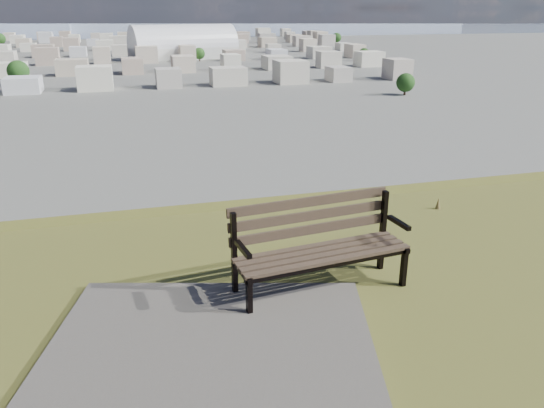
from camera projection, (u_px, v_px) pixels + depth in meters
name	position (u px, v px, depth m)	size (l,w,h in m)	color
park_bench	(318.00, 241.00, 5.64)	(1.93, 0.81, 0.98)	#48382A
grass_tufts	(408.00, 385.00, 4.15)	(12.49, 7.38, 0.28)	brown
arena	(183.00, 48.00, 307.73)	(63.27, 36.79, 25.07)	silver
city_blocks	(123.00, 45.00, 368.56)	(395.00, 361.00, 7.00)	beige
city_trees	(75.00, 52.00, 293.32)	(406.52, 387.20, 9.98)	#322119
bay_water	(119.00, 27.00, 826.65)	(2400.00, 700.00, 0.12)	gray
far_hills	(90.00, 9.00, 1257.08)	(2050.00, 340.00, 60.00)	#8E9AB0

